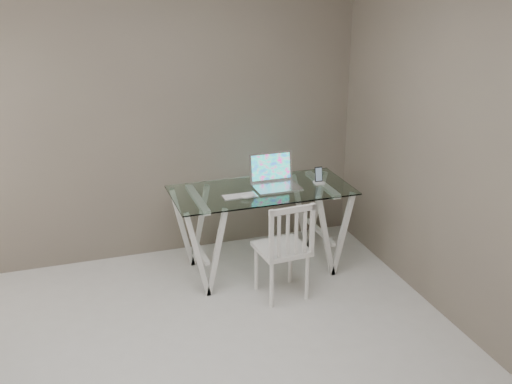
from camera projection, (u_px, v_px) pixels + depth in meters
room at (182, 137)px, 3.29m from camera, size 4.50×4.52×2.71m
desk at (262, 229)px, 5.47m from camera, size 1.50×0.70×0.75m
chair at (286, 246)px, 4.98m from camera, size 0.41×0.41×0.83m
laptop at (274, 179)px, 5.40m from camera, size 0.38×0.31×0.27m
keyboard at (239, 196)px, 5.18m from camera, size 0.29×0.12×0.01m
mouse at (247, 196)px, 5.14m from camera, size 0.12×0.07×0.04m
phone_dock at (319, 179)px, 5.46m from camera, size 0.08×0.08×0.15m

